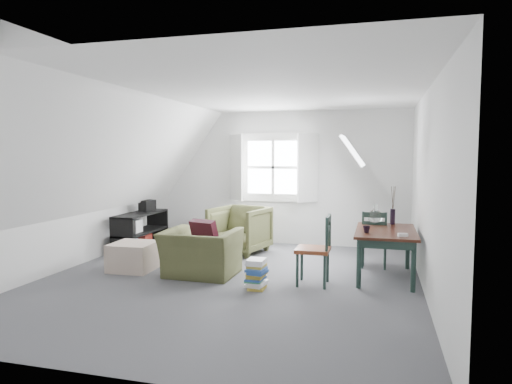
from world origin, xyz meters
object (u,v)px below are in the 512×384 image
(dining_chair_far, at_px, (374,238))
(magazine_stack, at_px, (256,274))
(armchair_near, at_px, (201,276))
(dining_chair_near, at_px, (316,249))
(ottoman, at_px, (134,256))
(media_shelf, at_px, (140,233))
(armchair_far, at_px, (240,253))
(dining_table, at_px, (386,236))

(dining_chair_far, height_order, magazine_stack, dining_chair_far)
(armchair_near, relative_size, dining_chair_near, 1.09)
(ottoman, bearing_deg, media_shelf, 115.98)
(dining_chair_far, relative_size, magazine_stack, 2.27)
(dining_chair_near, bearing_deg, armchair_far, -152.74)
(dining_table, xyz_separation_m, dining_chair_far, (-0.16, 0.57, -0.13))
(dining_table, bearing_deg, armchair_near, -171.84)
(ottoman, xyz_separation_m, magazine_stack, (1.99, -0.44, -0.01))
(dining_chair_near, bearing_deg, media_shelf, -128.82)
(dining_chair_far, bearing_deg, ottoman, 1.52)
(ottoman, bearing_deg, dining_chair_far, 17.86)
(dining_chair_far, relative_size, media_shelf, 0.66)
(dining_chair_near, bearing_deg, magazine_stack, -78.28)
(armchair_near, relative_size, dining_chair_far, 1.16)
(armchair_near, xyz_separation_m, media_shelf, (-1.71, 1.33, 0.30))
(dining_table, distance_m, media_shelf, 4.27)
(dining_chair_near, distance_m, media_shelf, 3.59)
(dining_table, xyz_separation_m, media_shelf, (-4.19, 0.76, -0.28))
(dining_chair_far, height_order, dining_chair_near, dining_chair_near)
(armchair_near, relative_size, dining_table, 0.75)
(ottoman, distance_m, magazine_stack, 2.04)
(magazine_stack, bearing_deg, media_shelf, 146.55)
(dining_chair_near, bearing_deg, ottoman, -107.91)
(armchair_near, bearing_deg, dining_table, -165.76)
(armchair_near, relative_size, magazine_stack, 2.65)
(dining_table, xyz_separation_m, dining_chair_near, (-0.88, -0.59, -0.10))
(ottoman, relative_size, dining_chair_near, 0.66)
(dining_table, distance_m, magazine_stack, 1.89)
(armchair_far, bearing_deg, dining_chair_near, -32.07)
(armchair_far, bearing_deg, media_shelf, -158.29)
(ottoman, xyz_separation_m, dining_chair_near, (2.69, -0.06, 0.27))
(armchair_near, distance_m, magazine_stack, 1.01)
(armchair_far, distance_m, ottoman, 1.93)
(magazine_stack, bearing_deg, dining_chair_near, 28.33)
(ottoman, xyz_separation_m, media_shelf, (-0.63, 1.29, 0.10))
(armchair_near, xyz_separation_m, dining_chair_far, (2.33, 1.14, 0.45))
(dining_chair_far, distance_m, magazine_stack, 2.10)
(armchair_far, xyz_separation_m, media_shelf, (-1.78, -0.24, 0.30))
(armchair_far, distance_m, magazine_stack, 2.15)
(ottoman, height_order, dining_chair_near, dining_chair_near)
(ottoman, height_order, dining_chair_far, dining_chair_far)
(ottoman, relative_size, media_shelf, 0.47)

